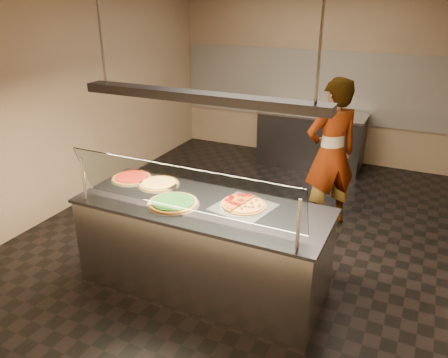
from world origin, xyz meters
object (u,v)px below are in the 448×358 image
at_px(half_pizza_sausage, 254,206).
at_px(heat_lamp_housing, 200,97).
at_px(sneeze_guard, 182,189).
at_px(pizza_spatula, 166,183).
at_px(half_pizza_pepperoni, 234,202).
at_px(pizza_cheese, 159,183).
at_px(serving_counter, 203,247).
at_px(perforated_tray, 244,206).
at_px(worker, 331,154).
at_px(prep_table, 311,139).
at_px(pizza_spinach, 173,203).
at_px(pizza_tomato, 132,178).

relative_size(half_pizza_sausage, heat_lamp_housing, 0.19).
bearing_deg(sneeze_guard, pizza_spatula, 133.77).
height_order(half_pizza_pepperoni, pizza_cheese, half_pizza_pepperoni).
bearing_deg(heat_lamp_housing, half_pizza_pepperoni, 22.66).
relative_size(half_pizza_pepperoni, half_pizza_sausage, 1.00).
relative_size(serving_counter, perforated_tray, 4.11).
xyz_separation_m(serving_counter, worker, (0.79, 1.90, 0.48)).
distance_m(serving_counter, prep_table, 3.90).
distance_m(serving_counter, pizza_spatula, 0.76).
height_order(sneeze_guard, pizza_spatula, sneeze_guard).
xyz_separation_m(sneeze_guard, half_pizza_sausage, (0.48, 0.46, -0.27)).
bearing_deg(prep_table, pizza_cheese, -100.24).
relative_size(pizza_spinach, pizza_cheese, 1.15).
distance_m(pizza_spinach, prep_table, 4.05).
bearing_deg(half_pizza_pepperoni, pizza_tomato, 174.92).
height_order(perforated_tray, worker, worker).
height_order(serving_counter, heat_lamp_housing, heat_lamp_housing).
distance_m(pizza_tomato, worker, 2.43).
distance_m(half_pizza_pepperoni, pizza_spinach, 0.57).
distance_m(pizza_spinach, pizza_tomato, 0.80).
height_order(half_pizza_sausage, heat_lamp_housing, heat_lamp_housing).
relative_size(prep_table, heat_lamp_housing, 0.77).
xyz_separation_m(sneeze_guard, heat_lamp_housing, (0.00, 0.34, 0.72)).
bearing_deg(worker, half_pizza_pepperoni, 32.15).
relative_size(perforated_tray, half_pizza_pepperoni, 1.33).
height_order(half_pizza_pepperoni, pizza_spinach, half_pizza_pepperoni).
relative_size(serving_counter, pizza_tomato, 5.60).
bearing_deg(pizza_cheese, pizza_spinach, -41.35).
bearing_deg(pizza_tomato, worker, 43.48).
bearing_deg(serving_counter, half_pizza_sausage, 13.41).
xyz_separation_m(half_pizza_pepperoni, worker, (0.51, 1.78, -0.02)).
bearing_deg(perforated_tray, pizza_tomato, 175.21).
xyz_separation_m(serving_counter, pizza_spinach, (-0.24, -0.11, 0.48)).
bearing_deg(serving_counter, half_pizza_pepperoni, 22.66).
xyz_separation_m(sneeze_guard, pizza_spinach, (-0.24, 0.23, -0.28)).
relative_size(sneeze_guard, half_pizza_sausage, 4.92).
bearing_deg(pizza_spinach, half_pizza_pepperoni, 23.87).
bearing_deg(worker, heat_lamp_housing, 25.55).
height_order(pizza_cheese, pizza_tomato, same).
height_order(sneeze_guard, half_pizza_sausage, sneeze_guard).
xyz_separation_m(sneeze_guard, half_pizza_pepperoni, (0.28, 0.46, -0.26)).
height_order(worker, heat_lamp_housing, heat_lamp_housing).
bearing_deg(half_pizza_sausage, pizza_spinach, -162.41).
height_order(serving_counter, half_pizza_sausage, half_pizza_sausage).
distance_m(sneeze_guard, pizza_spatula, 0.82).
relative_size(half_pizza_pepperoni, pizza_spatula, 1.72).
relative_size(perforated_tray, worker, 0.31).
distance_m(perforated_tray, pizza_spinach, 0.66).
bearing_deg(pizza_tomato, prep_table, 74.53).
height_order(sneeze_guard, pizza_tomato, sneeze_guard).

